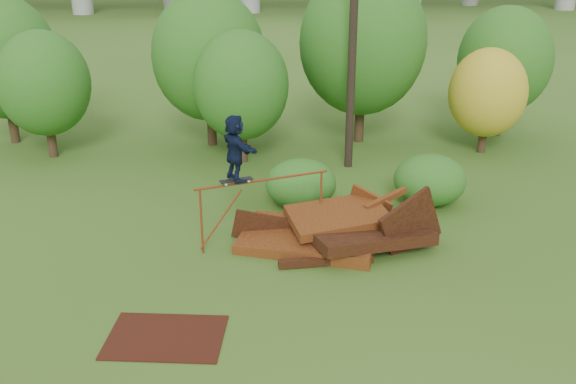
{
  "coord_description": "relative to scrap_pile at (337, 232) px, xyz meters",
  "views": [
    {
      "loc": [
        -2.09,
        -13.06,
        7.59
      ],
      "look_at": [
        -0.8,
        2.0,
        1.6
      ],
      "focal_mm": 40.0,
      "sensor_mm": 36.0,
      "label": 1
    }
  ],
  "objects": [
    {
      "name": "tree_6",
      "position": [
        -11.36,
        10.26,
        3.0
      ],
      "size": [
        4.12,
        4.12,
        5.76
      ],
      "color": "black",
      "rests_on": "ground"
    },
    {
      "name": "tree_4",
      "position": [
        6.73,
        7.4,
        1.92
      ],
      "size": [
        2.86,
        2.86,
        3.95
      ],
      "color": "black",
      "rests_on": "ground"
    },
    {
      "name": "shrub_left",
      "position": [
        -0.67,
        2.68,
        0.36
      ],
      "size": [
        2.14,
        1.97,
        1.48
      ],
      "primitive_type": "ellipsoid",
      "color": "#225216",
      "rests_on": "ground"
    },
    {
      "name": "tree_1",
      "position": [
        -3.5,
        9.27,
        3.1
      ],
      "size": [
        4.27,
        4.27,
        5.94
      ],
      "color": "black",
      "rests_on": "ground"
    },
    {
      "name": "tree_3",
      "position": [
        2.34,
        9.21,
        3.55
      ],
      "size": [
        4.84,
        4.84,
        6.71
      ],
      "color": "black",
      "rests_on": "ground"
    },
    {
      "name": "shrub_right",
      "position": [
        3.24,
        2.56,
        0.4
      ],
      "size": [
        2.2,
        2.02,
        1.56
      ],
      "primitive_type": "ellipsoid",
      "color": "#225216",
      "rests_on": "ground"
    },
    {
      "name": "tree_0",
      "position": [
        -9.38,
        8.27,
        2.37
      ],
      "size": [
        3.3,
        3.3,
        4.66
      ],
      "color": "black",
      "rests_on": "ground"
    },
    {
      "name": "utility_pole",
      "position": [
        1.4,
        6.23,
        4.57
      ],
      "size": [
        1.4,
        0.28,
        9.74
      ],
      "color": "black",
      "rests_on": "ground"
    },
    {
      "name": "skateboard",
      "position": [
        -2.6,
        0.11,
        1.5
      ],
      "size": [
        0.87,
        0.47,
        0.09
      ],
      "rotation": [
        0.0,
        0.0,
        0.31
      ],
      "color": "black",
      "rests_on": "grind_rail"
    },
    {
      "name": "flat_plate",
      "position": [
        -4.14,
        -3.94,
        -0.36
      ],
      "size": [
        2.56,
        1.99,
        0.03
      ],
      "primitive_type": "cube",
      "rotation": [
        0.0,
        0.0,
        -0.14
      ],
      "color": "#34140B",
      "rests_on": "ground"
    },
    {
      "name": "grind_rail",
      "position": [
        -1.92,
        0.33,
        0.99
      ],
      "size": [
        3.51,
        1.17,
        1.8
      ],
      "color": "maroon",
      "rests_on": "ground"
    },
    {
      "name": "tree_2",
      "position": [
        -2.33,
        7.09,
        2.42
      ],
      "size": [
        3.36,
        3.36,
        4.74
      ],
      "color": "black",
      "rests_on": "ground"
    },
    {
      "name": "tree_5",
      "position": [
        8.2,
        9.61,
        2.7
      ],
      "size": [
        3.71,
        3.71,
        5.22
      ],
      "color": "black",
      "rests_on": "ground"
    },
    {
      "name": "skater",
      "position": [
        -2.6,
        0.11,
        2.36
      ],
      "size": [
        1.12,
        1.63,
        1.69
      ],
      "primitive_type": "imported",
      "rotation": [
        0.0,
        0.0,
        2.01
      ],
      "color": "black",
      "rests_on": "skateboard"
    },
    {
      "name": "ground",
      "position": [
        -0.5,
        -2.12,
        -0.38
      ],
      "size": [
        240.0,
        240.0,
        0.0
      ],
      "primitive_type": "plane",
      "color": "#2D5116",
      "rests_on": "ground"
    },
    {
      "name": "scrap_pile",
      "position": [
        0.0,
        0.0,
        0.0
      ],
      "size": [
        5.63,
        3.31,
        2.06
      ],
      "color": "#43180C",
      "rests_on": "ground"
    }
  ]
}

